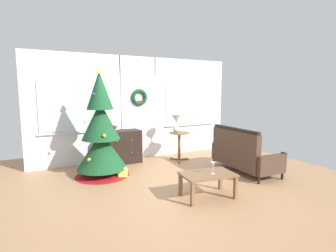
# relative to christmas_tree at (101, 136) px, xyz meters

# --- Properties ---
(ground_plane) EXTENTS (6.76, 6.76, 0.00)m
(ground_plane) POSITION_rel_christmas_tree_xyz_m (1.19, -1.06, -0.82)
(ground_plane) COLOR #AD7F56
(back_wall_with_door) EXTENTS (5.20, 0.19, 2.55)m
(back_wall_with_door) POSITION_rel_christmas_tree_xyz_m (1.19, 1.02, 0.46)
(back_wall_with_door) COLOR white
(back_wall_with_door) RESTS_ON ground
(christmas_tree) EXTENTS (1.08, 1.08, 2.15)m
(christmas_tree) POSITION_rel_christmas_tree_xyz_m (0.00, 0.00, 0.00)
(christmas_tree) COLOR #4C331E
(christmas_tree) RESTS_ON ground
(dresser_cabinet) EXTENTS (0.91, 0.46, 0.78)m
(dresser_cabinet) POSITION_rel_christmas_tree_xyz_m (0.64, 0.73, -0.43)
(dresser_cabinet) COLOR black
(dresser_cabinet) RESTS_ON ground
(settee_sofa) EXTENTS (0.77, 1.56, 0.96)m
(settee_sofa) POSITION_rel_christmas_tree_xyz_m (2.67, -1.13, -0.45)
(settee_sofa) COLOR black
(settee_sofa) RESTS_ON ground
(side_table) EXTENTS (0.50, 0.48, 0.71)m
(side_table) POSITION_rel_christmas_tree_xyz_m (1.96, 0.28, -0.32)
(side_table) COLOR brown
(side_table) RESTS_ON ground
(table_lamp) EXTENTS (0.28, 0.28, 0.44)m
(table_lamp) POSITION_rel_christmas_tree_xyz_m (1.90, 0.32, 0.17)
(table_lamp) COLOR silver
(table_lamp) RESTS_ON side_table
(coffee_table) EXTENTS (0.89, 0.61, 0.40)m
(coffee_table) POSITION_rel_christmas_tree_xyz_m (1.25, -1.88, -0.48)
(coffee_table) COLOR brown
(coffee_table) RESTS_ON ground
(wine_glass) EXTENTS (0.08, 0.08, 0.20)m
(wine_glass) POSITION_rel_christmas_tree_xyz_m (1.30, -1.94, -0.28)
(wine_glass) COLOR silver
(wine_glass) RESTS_ON coffee_table
(gift_box) EXTENTS (0.19, 0.17, 0.19)m
(gift_box) POSITION_rel_christmas_tree_xyz_m (0.33, -0.25, -0.73)
(gift_box) COLOR #D8C64C
(gift_box) RESTS_ON ground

